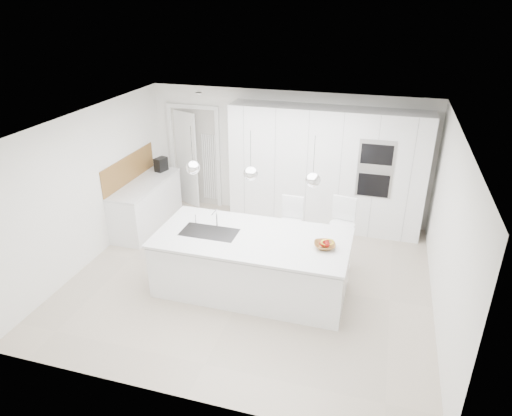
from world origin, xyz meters
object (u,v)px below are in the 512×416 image
(bar_stool_left, at_px, (290,232))
(bar_stool_right, at_px, (341,235))
(fruit_bowl, at_px, (325,246))
(espresso_machine, at_px, (161,164))
(island_base, at_px, (251,266))

(bar_stool_left, xyz_separation_m, bar_stool_right, (0.82, 0.07, 0.03))
(fruit_bowl, bearing_deg, espresso_machine, 149.06)
(island_base, bearing_deg, bar_stool_left, 67.86)
(fruit_bowl, height_order, bar_stool_left, bar_stool_left)
(fruit_bowl, distance_m, bar_stool_right, 1.06)
(bar_stool_left, height_order, bar_stool_right, bar_stool_right)
(fruit_bowl, xyz_separation_m, bar_stool_left, (-0.68, 0.92, -0.36))
(island_base, relative_size, fruit_bowl, 9.35)
(bar_stool_left, distance_m, bar_stool_right, 0.83)
(island_base, height_order, bar_stool_right, bar_stool_right)
(fruit_bowl, relative_size, bar_stool_right, 0.25)
(espresso_machine, bearing_deg, bar_stool_left, -8.51)
(island_base, height_order, espresso_machine, espresso_machine)
(espresso_machine, height_order, bar_stool_right, bar_stool_right)
(bar_stool_left, bearing_deg, espresso_machine, 159.55)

